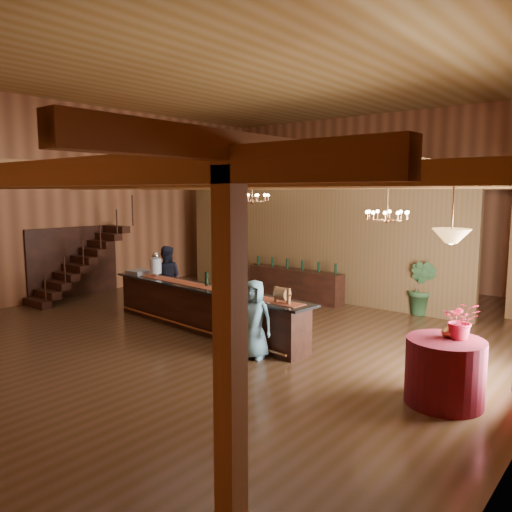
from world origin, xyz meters
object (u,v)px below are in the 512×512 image
Objects in this scene: round_table at (445,372)px; bartender at (238,294)px; chandelier_left at (252,197)px; chandelier_right at (387,215)px; backbar_shelf at (295,284)px; tasting_bar at (203,308)px; beverage_dispenser at (156,265)px; raffle_drum at (282,294)px; floor_plant at (423,288)px; guest at (254,319)px; pendant_lamp at (452,236)px; staff_second at (166,277)px.

bartender is (-4.97, 1.26, 0.27)m from round_table.
chandelier_left is 1.00× the size of chandelier_right.
chandelier_right is at bearing -29.46° from backbar_shelf.
tasting_bar is 9.71× the size of beverage_dispenser.
tasting_bar is 1.96m from beverage_dispenser.
floor_plant is (0.92, 4.55, -0.46)m from raffle_drum.
guest reaches higher than tasting_bar.
guest is (2.03, -0.74, 0.23)m from tasting_bar.
tasting_bar is at bearing 145.02° from guest.
bartender is at bearing -128.12° from floor_plant.
backbar_shelf is at bearing 101.26° from guest.
raffle_drum is 0.11× the size of backbar_shelf.
chandelier_left is 4.69m from floor_plant.
pendant_lamp is (5.44, -2.33, -0.46)m from chandelier_left.
round_table is 0.67× the size of staff_second.
pendant_lamp reaches higher than beverage_dispenser.
staff_second reaches higher than raffle_drum.
beverage_dispenser is at bearing 82.74° from staff_second.
beverage_dispenser is 0.75× the size of chandelier_right.
bartender is (-3.12, -0.75, -1.82)m from chandelier_right.
beverage_dispenser is 3.97m from guest.
staff_second is at bearing 169.52° from pendant_lamp.
staff_second is 4.47m from guest.
staff_second reaches higher than bartender.
raffle_drum is at bearing -101.43° from floor_plant.
pendant_lamp reaches higher than round_table.
staff_second is at bearing -147.27° from floor_plant.
staff_second reaches higher than tasting_bar.
bartender is at bearing -166.44° from chandelier_right.
chandelier_right is at bearing 148.72° from staff_second.
beverage_dispenser is 7.25m from round_table.
floor_plant reaches higher than round_table.
guest is at bearing -124.36° from chandelier_right.
floor_plant reaches higher than backbar_shelf.
chandelier_left reaches higher than tasting_bar.
tasting_bar is 4.29× the size of floor_plant.
backbar_shelf is 2.21× the size of floor_plant.
pendant_lamp reaches higher than raffle_drum.
chandelier_left is at bearing -85.19° from bartender.
chandelier_left is at bearing 156.80° from round_table.
backbar_shelf is at bearing 141.72° from pendant_lamp.
backbar_shelf is 2.09× the size of guest.
guest is at bearing -13.89° from beverage_dispenser.
round_table is 7.67m from staff_second.
staff_second is (-1.90, -3.05, 0.39)m from backbar_shelf.
pendant_lamp is at bearing 132.02° from staff_second.
guest is (2.29, -4.62, 0.30)m from backbar_shelf.
backbar_shelf is (1.53, 3.68, -0.83)m from beverage_dispenser.
tasting_bar is at bearing -6.68° from beverage_dispenser.
guest reaches higher than round_table.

